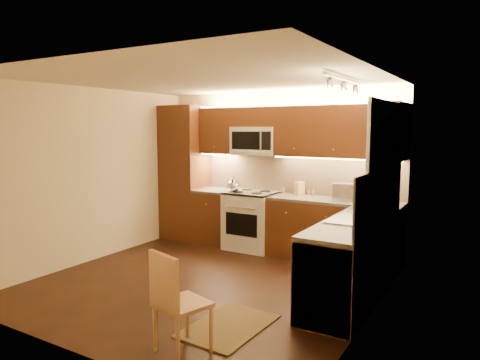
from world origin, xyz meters
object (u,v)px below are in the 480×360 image
Objects in this scene: dining_chair at (182,302)px; kettle at (233,184)px; knife_block at (299,188)px; sink at (357,212)px; soap_bottle at (383,208)px; microwave at (256,141)px; stove at (252,220)px; toaster_oven at (348,192)px.

kettle is at bearing 130.80° from dining_chair.
knife_block is at bearing -4.30° from kettle.
soap_bottle reaches higher than sink.
knife_block is (0.73, 0.06, -0.72)m from microwave.
knife_block reaches higher than stove.
toaster_oven is at bearing 102.56° from soap_bottle.
toaster_oven is 2.09× the size of soap_bottle.
microwave reaches higher than stove.
dining_chair is at bearing -139.73° from soap_bottle.
stove is 4.70× the size of soap_bottle.
kettle is 3.37m from dining_chair.
toaster_oven is 0.80m from knife_block.
soap_bottle is (1.49, -1.04, -0.00)m from knife_block.
kettle reaches higher than stove.
sink reaches higher than stove.
sink is 4.39× the size of soap_bottle.
sink is at bearing -28.14° from knife_block.
knife_block is at bearing 161.75° from toaster_oven.
toaster_oven reaches higher than knife_block.
toaster_oven is 2.03× the size of knife_block.
dining_chair is (-1.12, -2.34, -0.55)m from soap_bottle.
knife_block is 3.45m from dining_chair.
knife_block is at bearing 121.05° from soap_bottle.
knife_block reaches higher than sink.
kettle is at bearing 177.11° from toaster_oven.
stove is 2.35m from sink.
sink is 1.31m from toaster_oven.
kettle is 2.56m from soap_bottle.
dining_chair is (-0.43, -3.28, -0.57)m from toaster_oven.
soap_bottle is at bearing 51.87° from sink.
knife_block is 1.82m from soap_bottle.
soap_bottle reaches higher than dining_chair.
sink is 1.83m from knife_block.
sink reaches higher than dining_chair.
soap_bottle is (2.47, -0.69, -0.05)m from kettle.
microwave reaches higher than dining_chair.
toaster_oven is at bearing 10.68° from knife_block.
stove is 3.37m from dining_chair.
kettle is (-0.24, -0.29, -0.68)m from microwave.
dining_chair is at bearing -70.99° from stove.
knife_block is 0.22× the size of dining_chair.
knife_block is (-0.79, 0.10, -0.02)m from toaster_oven.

